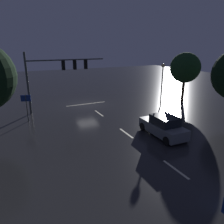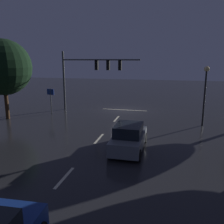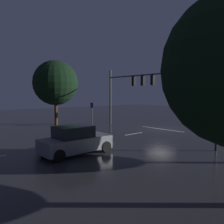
# 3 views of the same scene
# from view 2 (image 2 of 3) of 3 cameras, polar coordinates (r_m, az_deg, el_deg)

# --- Properties ---
(ground_plane) EXTENTS (80.00, 80.00, 0.00)m
(ground_plane) POSITION_cam_2_polar(r_m,az_deg,el_deg) (27.02, 2.83, 0.41)
(ground_plane) COLOR #232326
(traffic_signal_assembly) EXTENTS (8.52, 0.47, 6.41)m
(traffic_signal_assembly) POSITION_cam_2_polar(r_m,az_deg,el_deg) (26.35, -4.99, 9.82)
(traffic_signal_assembly) COLOR #383A3D
(traffic_signal_assembly) RESTS_ON ground_plane
(lane_dash_far) EXTENTS (0.16, 2.20, 0.01)m
(lane_dash_far) POSITION_cam_2_polar(r_m,az_deg,el_deg) (23.19, 1.05, -1.60)
(lane_dash_far) COLOR beige
(lane_dash_far) RESTS_ON ground_plane
(lane_dash_mid) EXTENTS (0.16, 2.20, 0.01)m
(lane_dash_mid) POSITION_cam_2_polar(r_m,az_deg,el_deg) (17.61, -3.09, -6.25)
(lane_dash_mid) COLOR beige
(lane_dash_mid) RESTS_ON ground_plane
(lane_dash_near) EXTENTS (0.16, 2.20, 0.01)m
(lane_dash_near) POSITION_cam_2_polar(r_m,az_deg,el_deg) (12.42, -11.10, -14.86)
(lane_dash_near) COLOR beige
(lane_dash_near) RESTS_ON ground_plane
(stop_bar) EXTENTS (5.00, 0.16, 0.01)m
(stop_bar) POSITION_cam_2_polar(r_m,az_deg,el_deg) (27.22, 2.91, 0.51)
(stop_bar) COLOR beige
(stop_bar) RESTS_ON ground_plane
(car_approaching) EXTENTS (1.94, 4.38, 1.70)m
(car_approaching) POSITION_cam_2_polar(r_m,az_deg,el_deg) (15.29, 3.99, -6.07)
(car_approaching) COLOR slate
(car_approaching) RESTS_ON ground_plane
(street_lamp_left_kerb) EXTENTS (0.44, 0.44, 5.04)m
(street_lamp_left_kerb) POSITION_cam_2_polar(r_m,az_deg,el_deg) (21.67, 21.12, 6.03)
(street_lamp_left_kerb) COLOR black
(street_lamp_left_kerb) RESTS_ON ground_plane
(route_sign) EXTENTS (0.88, 0.30, 2.64)m
(route_sign) POSITION_cam_2_polar(r_m,az_deg,el_deg) (25.80, -14.22, 3.76)
(route_sign) COLOR #383A3D
(route_sign) RESTS_ON ground_plane
(tree_right_near) EXTENTS (5.14, 5.14, 7.43)m
(tree_right_near) POSITION_cam_2_polar(r_m,az_deg,el_deg) (24.74, -24.21, 9.55)
(tree_right_near) COLOR #382314
(tree_right_near) RESTS_ON ground_plane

